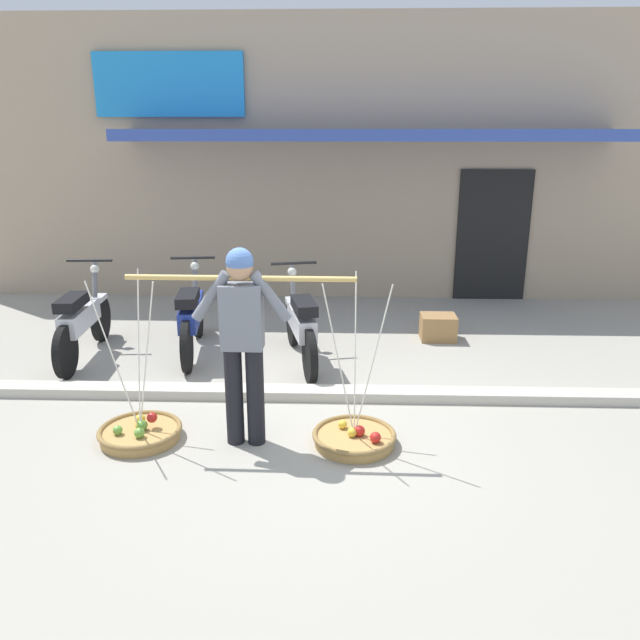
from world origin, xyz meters
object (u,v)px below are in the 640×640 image
(wooden_crate, at_px, (438,327))
(motorcycle_nearest_shop, at_px, (82,321))
(fruit_basket_right_side, at_px, (354,437))
(motorcycle_third_in_row, at_px, (301,325))
(fruit_vendor, at_px, (242,334))
(fruit_basket_left_side, at_px, (140,432))
(motorcycle_second_in_row, at_px, (192,317))

(wooden_crate, bearing_deg, motorcycle_nearest_shop, -168.97)
(fruit_basket_right_side, bearing_deg, motorcycle_third_in_row, 106.67)
(motorcycle_third_in_row, bearing_deg, fruit_basket_right_side, -73.33)
(fruit_vendor, height_order, motorcycle_nearest_shop, fruit_vendor)
(wooden_crate, bearing_deg, fruit_vendor, -126.19)
(fruit_basket_left_side, distance_m, wooden_crate, 4.08)
(motorcycle_nearest_shop, relative_size, motorcycle_second_in_row, 1.00)
(fruit_basket_right_side, bearing_deg, motorcycle_second_in_row, 130.70)
(fruit_vendor, xyz_separation_m, motorcycle_second_in_row, (-0.96, 2.18, -0.53))
(fruit_vendor, distance_m, motorcycle_third_in_row, 2.02)
(fruit_basket_left_side, xyz_separation_m, motorcycle_second_in_row, (-0.03, 2.17, 0.38))
(fruit_vendor, height_order, motorcycle_second_in_row, fruit_vendor)
(fruit_basket_left_side, xyz_separation_m, fruit_basket_right_side, (1.86, -0.03, -0.00))
(fruit_basket_right_side, distance_m, motorcycle_third_in_row, 2.05)
(fruit_basket_left_side, height_order, motorcycle_second_in_row, fruit_basket_left_side)
(motorcycle_second_in_row, relative_size, motorcycle_third_in_row, 1.01)
(motorcycle_third_in_row, bearing_deg, wooden_crate, 27.58)
(motorcycle_nearest_shop, height_order, motorcycle_third_in_row, same)
(fruit_basket_left_side, bearing_deg, motorcycle_second_in_row, 90.91)
(fruit_basket_right_side, distance_m, motorcycle_nearest_shop, 3.72)
(motorcycle_third_in_row, bearing_deg, motorcycle_nearest_shop, 178.64)
(motorcycle_second_in_row, height_order, motorcycle_third_in_row, same)
(fruit_vendor, bearing_deg, fruit_basket_right_side, -0.89)
(fruit_vendor, height_order, fruit_basket_left_side, fruit_vendor)
(motorcycle_nearest_shop, bearing_deg, wooden_crate, 11.03)
(fruit_vendor, xyz_separation_m, wooden_crate, (2.05, 2.80, -0.82))
(fruit_basket_left_side, relative_size, fruit_basket_right_side, 1.00)
(fruit_vendor, bearing_deg, motorcycle_second_in_row, 113.77)
(fruit_basket_left_side, distance_m, motorcycle_nearest_shop, 2.37)
(fruit_basket_right_side, relative_size, motorcycle_nearest_shop, 0.80)
(fruit_basket_right_side, relative_size, wooden_crate, 3.30)
(motorcycle_third_in_row, bearing_deg, fruit_vendor, -100.40)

